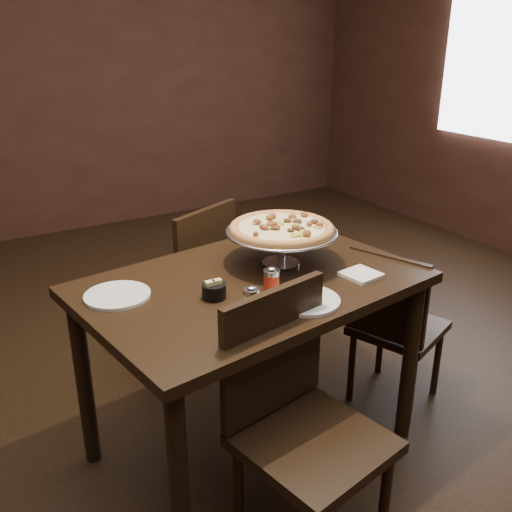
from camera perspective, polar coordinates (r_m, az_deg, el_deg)
room at (r=2.06m, az=2.89°, el=12.43°), size 6.04×7.04×2.84m
dining_table at (r=2.30m, az=-0.43°, el=-4.80°), size 1.41×1.04×0.81m
pizza_stand at (r=2.35m, az=2.57°, el=2.74°), size 0.47×0.47×0.19m
parmesan_shaker at (r=1.99m, az=-0.47°, el=-4.38°), size 0.06×0.06×0.10m
pepper_flake_shaker at (r=2.12m, az=1.56°, el=-2.51°), size 0.06×0.06×0.11m
packet_caddy at (r=2.10m, az=-4.23°, el=-3.44°), size 0.09×0.09×0.07m
napkin_stack at (r=2.32m, az=10.47°, el=-1.84°), size 0.15×0.15×0.01m
plate_left at (r=2.17m, az=-13.70°, el=-3.83°), size 0.24×0.24×0.01m
plate_near at (r=2.08m, az=4.92°, el=-4.43°), size 0.26×0.26×0.01m
serving_spatula at (r=2.28m, az=6.18°, el=1.92°), size 0.13×0.13×0.02m
chair_far at (r=2.98m, az=-6.64°, el=-2.68°), size 0.57×0.57×0.93m
chair_near at (r=2.00m, az=4.22°, el=-15.76°), size 0.52×0.52×0.95m
chair_side at (r=2.78m, az=13.59°, el=-6.48°), size 0.50×0.50×0.82m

